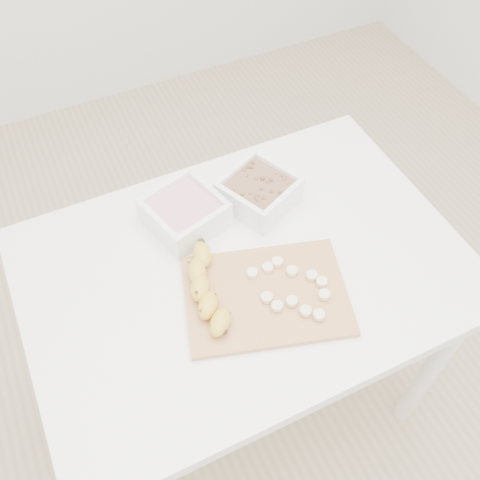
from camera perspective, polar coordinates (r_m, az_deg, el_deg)
name	(u,v)px	position (r m, az deg, el deg)	size (l,w,h in m)	color
ground	(244,392)	(1.88, 0.41, -15.88)	(3.50, 3.50, 0.00)	#C6AD89
table	(245,288)	(1.30, 0.57, -5.14)	(1.00, 0.70, 0.75)	white
bowl_yogurt	(185,212)	(1.27, -5.91, 2.95)	(0.20, 0.20, 0.08)	white
bowl_granola	(259,191)	(1.31, 2.02, 5.22)	(0.21, 0.21, 0.07)	white
cutting_board	(266,296)	(1.17, 2.80, -5.94)	(0.35, 0.25, 0.01)	tan
banana	(208,290)	(1.14, -3.45, -5.30)	(0.06, 0.23, 0.04)	gold
banana_slices	(292,288)	(1.17, 5.56, -5.08)	(0.15, 0.18, 0.02)	beige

